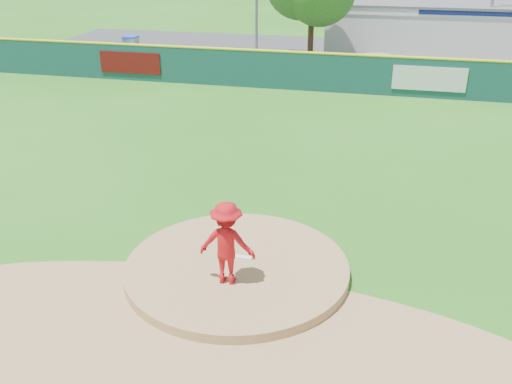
% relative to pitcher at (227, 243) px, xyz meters
% --- Properties ---
extents(ground, '(120.00, 120.00, 0.00)m').
position_rel_pitcher_xyz_m(ground, '(0.01, 0.77, -1.25)').
color(ground, '#286B19').
rests_on(ground, ground).
extents(pitchers_mound, '(5.50, 5.50, 0.50)m').
position_rel_pitcher_xyz_m(pitchers_mound, '(0.01, 0.77, -1.25)').
color(pitchers_mound, '#9E774C').
rests_on(pitchers_mound, ground).
extents(pitching_rubber, '(0.60, 0.15, 0.04)m').
position_rel_pitcher_xyz_m(pitching_rubber, '(0.01, 1.07, -0.98)').
color(pitching_rubber, white).
rests_on(pitching_rubber, pitchers_mound).
extents(infield_dirt_arc, '(15.40, 15.40, 0.01)m').
position_rel_pitcher_xyz_m(infield_dirt_arc, '(0.01, -2.23, -1.25)').
color(infield_dirt_arc, '#9E774C').
rests_on(infield_dirt_arc, ground).
extents(parking_lot, '(44.00, 16.00, 0.02)m').
position_rel_pitcher_xyz_m(parking_lot, '(0.01, 27.77, -1.24)').
color(parking_lot, '#38383A').
rests_on(parking_lot, ground).
extents(pitcher, '(1.32, 0.79, 2.01)m').
position_rel_pitcher_xyz_m(pitcher, '(0.00, 0.00, 0.00)').
color(pitcher, '#B70F17').
rests_on(pitcher, pitchers_mound).
extents(van, '(6.04, 4.20, 1.53)m').
position_rel_pitcher_xyz_m(van, '(2.85, 21.79, -0.47)').
color(van, white).
rests_on(van, parking_lot).
extents(pool_building_grp, '(15.20, 8.20, 3.31)m').
position_rel_pitcher_xyz_m(pool_building_grp, '(6.01, 32.76, 0.41)').
color(pool_building_grp, silver).
rests_on(pool_building_grp, ground).
extents(fence_banners, '(19.77, 0.04, 1.20)m').
position_rel_pitcher_xyz_m(fence_banners, '(-3.01, 18.69, -0.25)').
color(fence_banners, '#580D0C').
rests_on(fence_banners, ground).
extents(playground_slide, '(0.89, 2.50, 1.38)m').
position_rel_pitcher_xyz_m(playground_slide, '(-13.96, 24.92, -0.56)').
color(playground_slide, blue).
rests_on(playground_slide, ground).
extents(outfield_fence, '(40.00, 0.14, 2.07)m').
position_rel_pitcher_xyz_m(outfield_fence, '(0.01, 18.77, -0.16)').
color(outfield_fence, '#133E3D').
rests_on(outfield_fence, ground).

